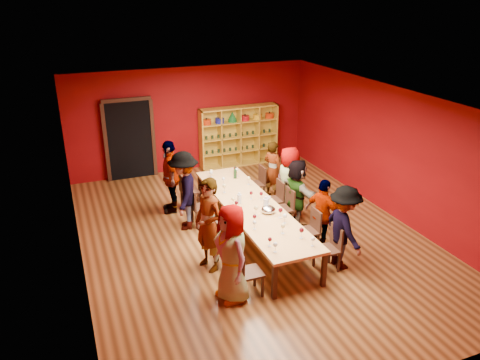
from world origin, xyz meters
name	(u,v)px	position (x,y,z in m)	size (l,w,h in m)	color
room_shell	(252,172)	(0.00, 0.00, 1.50)	(7.10, 9.10, 3.04)	#502E15
tasting_table	(252,207)	(0.00, 0.00, 0.70)	(1.10, 4.50, 0.75)	tan
doorway	(130,139)	(-1.80, 4.43, 1.12)	(1.40, 0.17, 2.30)	black
shelving_unit	(238,133)	(1.40, 4.32, 0.98)	(2.40, 0.40, 1.80)	gold
chair_person_left_0	(245,270)	(-0.91, -1.88, 0.50)	(0.42, 0.42, 0.89)	black
person_left_0	(232,254)	(-1.16, -1.88, 0.89)	(0.87, 0.47, 1.77)	silver
chair_person_left_1	(225,242)	(-0.91, -0.82, 0.50)	(0.42, 0.42, 0.89)	black
person_left_1	(208,225)	(-1.23, -0.82, 0.92)	(0.67, 0.49, 1.84)	tan
chair_person_left_3	(198,205)	(-0.91, 0.94, 0.50)	(0.42, 0.42, 0.89)	black
person_left_3	(184,191)	(-1.21, 0.94, 0.89)	(1.16, 0.48, 1.79)	silver
chair_person_left_4	(186,189)	(-0.91, 1.90, 0.50)	(0.42, 0.42, 0.89)	black
person_left_4	(170,176)	(-1.28, 1.90, 0.89)	(1.04, 0.47, 1.78)	#525257
chair_person_right_0	(331,246)	(0.91, -1.71, 0.50)	(0.42, 0.42, 0.89)	black
person_right_0	(344,228)	(1.16, -1.71, 0.83)	(1.08, 0.44, 1.67)	silver
chair_person_right_1	(311,228)	(0.91, -0.94, 0.50)	(0.42, 0.42, 0.89)	black
person_right_1	(323,214)	(1.18, -0.94, 0.75)	(0.88, 0.40, 1.51)	#15193A
chair_person_right_2	(286,206)	(0.91, 0.18, 0.50)	(0.42, 0.42, 0.89)	black
person_right_2	(297,192)	(1.18, 0.18, 0.78)	(1.44, 0.42, 1.56)	#5882B6
chair_person_right_3	(276,197)	(0.91, 0.68, 0.50)	(0.42, 0.42, 0.89)	black
person_right_3	(289,182)	(1.24, 0.68, 0.84)	(0.82, 0.45, 1.67)	#5D7CC0
chair_person_right_4	(258,181)	(0.91, 1.71, 0.50)	(0.42, 0.42, 0.89)	black
person_right_4	(273,170)	(1.31, 1.71, 0.75)	(0.55, 0.40, 1.51)	#515257
wine_glass_0	(283,226)	(0.06, -1.35, 0.91)	(0.09, 0.09, 0.22)	silver
wine_glass_1	(256,208)	(-0.10, -0.47, 0.91)	(0.09, 0.09, 0.22)	silver
wine_glass_2	(275,245)	(-0.36, -1.90, 0.90)	(0.08, 0.08, 0.20)	silver
wine_glass_3	(233,199)	(-0.36, 0.16, 0.88)	(0.07, 0.07, 0.18)	silver
wine_glass_4	(285,216)	(0.28, -1.00, 0.90)	(0.08, 0.08, 0.21)	silver
wine_glass_5	(211,171)	(-0.29, 1.83, 0.90)	(0.08, 0.08, 0.20)	silver
wine_glass_6	(269,198)	(0.37, -0.07, 0.88)	(0.07, 0.07, 0.18)	silver
wine_glass_7	(235,168)	(0.32, 1.80, 0.90)	(0.08, 0.08, 0.21)	silver
wine_glass_8	(280,211)	(0.30, -0.75, 0.91)	(0.09, 0.09, 0.22)	silver
wine_glass_9	(270,240)	(-0.37, -1.69, 0.88)	(0.07, 0.07, 0.18)	silver
wine_glass_10	(224,186)	(-0.31, 0.84, 0.90)	(0.08, 0.08, 0.21)	silver
wine_glass_11	(236,203)	(-0.37, -0.06, 0.89)	(0.08, 0.08, 0.19)	silver
wine_glass_12	(261,194)	(0.30, 0.17, 0.89)	(0.08, 0.08, 0.19)	silver
wine_glass_13	(237,170)	(0.30, 1.65, 0.90)	(0.09, 0.09, 0.21)	silver
wine_glass_14	(223,179)	(-0.18, 1.26, 0.89)	(0.08, 0.08, 0.19)	silver
wine_glass_15	(211,173)	(-0.33, 1.72, 0.90)	(0.08, 0.08, 0.21)	silver
wine_glass_16	(255,223)	(-0.36, -1.00, 0.88)	(0.07, 0.07, 0.18)	silver
wine_glass_17	(251,193)	(0.11, 0.30, 0.88)	(0.07, 0.07, 0.19)	silver
wine_glass_18	(255,217)	(-0.27, -0.77, 0.89)	(0.08, 0.08, 0.19)	silver
wine_glass_19	(302,231)	(0.30, -1.64, 0.91)	(0.09, 0.09, 0.22)	silver
wine_glass_20	(313,239)	(0.35, -1.96, 0.89)	(0.08, 0.08, 0.19)	silver
wine_glass_21	(249,179)	(0.38, 1.07, 0.89)	(0.08, 0.08, 0.20)	silver
spittoon_bowl	(268,210)	(0.18, -0.45, 0.82)	(0.30, 0.30, 0.16)	#BABCC1
carafe_a	(239,199)	(-0.21, 0.18, 0.86)	(0.11, 0.11, 0.25)	silver
carafe_b	(266,204)	(0.19, -0.30, 0.88)	(0.12, 0.12, 0.29)	silver
wine_bottle	(235,174)	(0.22, 1.55, 0.87)	(0.09, 0.09, 0.31)	#123317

